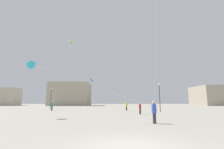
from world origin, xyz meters
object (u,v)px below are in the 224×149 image
Objects in this scene: person_in_blue at (154,111)px; lamppost_east at (159,92)px; building_right_hall at (211,96)px; building_centre_hall at (71,94)px; lamppost_west at (51,95)px; kite_lime_diamond at (71,43)px; person_in_red at (140,108)px; person_in_yellow at (126,106)px; person_in_teal at (52,106)px; kite_cobalt_diamond at (92,80)px; kite_cyan_diamond at (32,65)px.

lamppost_east is (5.51, 15.10, 2.41)m from person_in_blue.
building_right_hall reaches higher than person_in_blue.
building_centre_hall is 3.68× the size of lamppost_west.
kite_lime_diamond is at bearing 176.98° from person_in_blue.
person_in_blue reaches higher than person_in_red.
person_in_yellow is 20.15m from lamppost_west.
person_in_red is at bearing -69.22° from building_centre_hall.
person_in_blue is (15.08, -20.81, -0.02)m from person_in_teal.
person_in_red is 76.72m from building_right_hall.
kite_cobalt_diamond is at bearing -141.37° from building_right_hall.
person_in_red is at bearing -28.01° from kite_lime_diamond.
building_centre_hall is at bearing 95.38° from lamppost_west.
kite_cyan_diamond is at bearing -134.51° from building_right_hall.
person_in_blue is 14.56m from kite_cyan_diamond.
building_centre_hall reaches higher than person_in_blue.
kite_cyan_diamond reaches higher than person_in_yellow.
person_in_teal is at bearing 95.82° from person_in_yellow.
kite_cobalt_diamond is at bearing -26.64° from lamppost_west.
lamppost_east is (-44.50, -53.90, -1.51)m from building_right_hall.
person_in_red is 0.33× the size of lamppost_east.
building_centre_hall is at bearing 178.72° from building_right_hall.
person_in_yellow is 0.13× the size of kite_cyan_diamond.
person_in_teal is 21.50m from lamppost_east.
person_in_yellow is at bearing 25.45° from person_in_red.
person_in_red is 19.23m from person_in_teal.
person_in_teal is 8.83m from lamppost_west.
kite_cyan_diamond is 18.79m from kite_cobalt_diamond.
lamppost_east reaches higher than person_in_red.
building_right_hall reaches higher than person_in_teal.
lamppost_east is 27.21m from lamppost_west.
person_in_blue is 0.34× the size of lamppost_west.
kite_cobalt_diamond is at bearing 147.18° from lamppost_east.
lamppost_east is at bearing 28.40° from kite_cyan_diamond.
person_in_yellow is at bearing 21.29° from kite_lime_diamond.
building_centre_hall reaches higher than building_right_hall.
lamppost_east is 0.96× the size of lamppost_west.
person_in_blue is 0.10× the size of building_right_hall.
building_centre_hall is 3.85× the size of lamppost_east.
person_in_teal is (-16.02, 10.64, 0.09)m from person_in_red.
building_right_hall is at bearing 40.81° from kite_lime_diamond.
building_right_hall is (65.09, 48.19, 3.90)m from person_in_teal.
kite_cobalt_diamond reaches higher than person_in_yellow.
kite_cyan_diamond is (-1.74, -11.13, -6.97)m from kite_lime_diamond.
building_right_hall is (50.01, 69.00, 3.92)m from person_in_blue.
person_in_teal is at bearing 134.04° from kite_lime_diamond.
kite_cobalt_diamond reaches higher than person_in_red.
building_right_hall reaches higher than lamppost_east.
building_centre_hall reaches higher than person_in_yellow.
building_centre_hall reaches higher than person_in_teal.
lamppost_west reaches higher than person_in_yellow.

